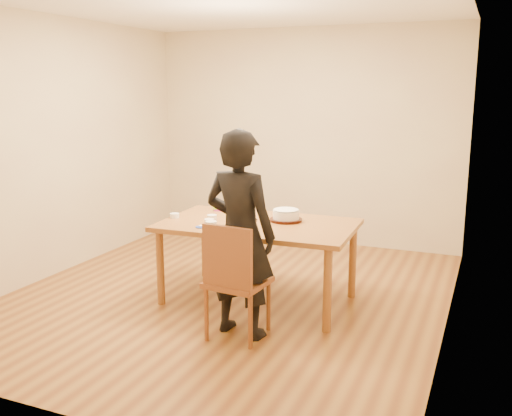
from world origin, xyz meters
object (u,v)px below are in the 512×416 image
at_px(dining_table, 258,225).
at_px(cake_plate, 286,220).
at_px(dining_chair, 238,282).
at_px(person, 240,234).
at_px(cake, 286,215).

distance_m(dining_table, cake_plate, 0.27).
distance_m(dining_chair, person, 0.39).
relative_size(cake_plate, person, 0.18).
distance_m(dining_table, cake, 0.28).
relative_size(dining_table, cake, 7.23).
height_order(cake, person, person).
bearing_deg(dining_table, person, -80.49).
distance_m(dining_chair, cake_plate, 0.99).
distance_m(cake, person, 0.90).
xyz_separation_m(dining_chair, cake, (0.06, 0.94, 0.36)).
relative_size(dining_table, person, 1.05).
distance_m(dining_table, person, 0.75).
distance_m(dining_table, dining_chair, 0.84).
bearing_deg(dining_chair, dining_table, 106.41).
bearing_deg(person, cake, -86.92).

